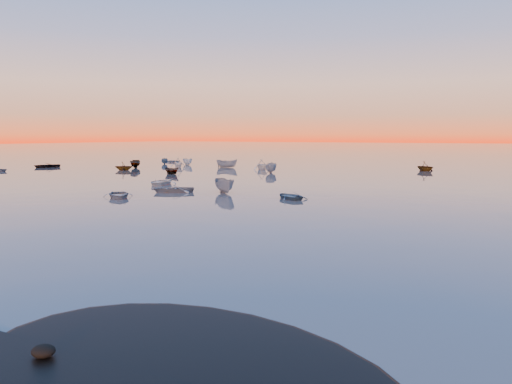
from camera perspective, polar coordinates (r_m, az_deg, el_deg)
The scene contains 3 objects.
ground at distance 115.33m, azimuth 15.42°, elevation 3.25°, with size 600.00×600.00×0.00m, color #665A55.
moored_fleet at distance 70.31m, azimuth 7.00°, elevation 1.49°, with size 124.00×58.00×1.20m, color silver, non-canonical shape.
boat_near_left at distance 50.59m, azimuth -15.43°, elevation -0.65°, with size 4.01×1.67×1.00m, color gray.
Camera 1 is at (25.06, -12.41, 6.10)m, focal length 35.00 mm.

